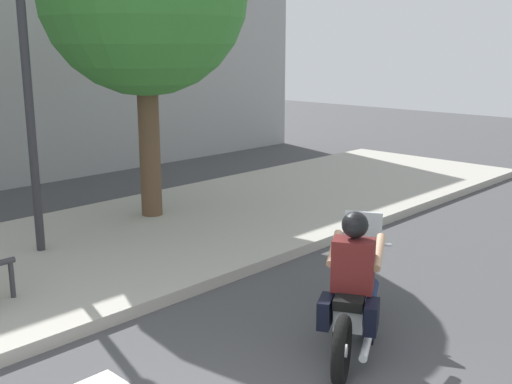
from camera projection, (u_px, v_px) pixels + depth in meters
The scene contains 3 objects.
motorcycle at pixel (354, 302), 6.29m from camera, with size 2.02×1.14×1.24m.
rider at pixel (354, 270), 6.13m from camera, with size 0.76×0.71×1.45m.
street_lamp at pixel (27, 81), 8.33m from camera, with size 0.28×0.28×4.17m.
Camera 1 is at (-2.62, -2.91, 3.00)m, focal length 43.56 mm.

